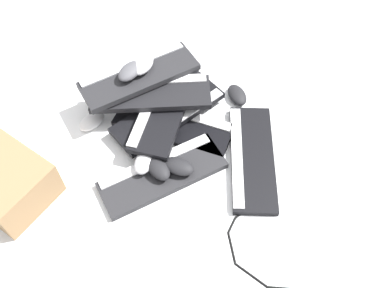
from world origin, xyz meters
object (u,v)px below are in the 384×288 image
keyboard_4 (164,107)px  keyboard_6 (139,75)px  cardboard_box (2,179)px  keyboard_3 (169,113)px  keyboard_1 (173,125)px  mouse_3 (143,64)px  mouse_6 (158,168)px  keyboard_5 (150,93)px  mouse_5 (179,166)px  mouse_1 (130,71)px  mouse_0 (237,95)px  keyboard_0 (252,158)px  mouse_2 (145,161)px  keyboard_2 (162,174)px  mouse_4 (92,121)px

keyboard_4 → keyboard_6: 0.15m
keyboard_6 → cardboard_box: bearing=-125.3°
keyboard_3 → keyboard_1: bearing=-52.6°
mouse_3 → mouse_6: bearing=33.4°
keyboard_5 → mouse_5: keyboard_5 is taller
mouse_1 → mouse_3: (0.04, 0.04, 0.00)m
mouse_0 → cardboard_box: size_ratio=0.35×
mouse_1 → keyboard_0: bearing=91.1°
keyboard_4 → mouse_5: keyboard_4 is taller
mouse_2 → mouse_3: mouse_3 is taller
keyboard_5 → keyboard_6: keyboard_6 is taller
keyboard_1 → keyboard_5: (-0.10, 0.06, 0.09)m
mouse_6 → mouse_5: bearing=-119.8°
keyboard_3 → keyboard_4: 0.03m
mouse_0 → mouse_3: (-0.35, -0.05, 0.15)m
mouse_0 → mouse_3: mouse_3 is taller
keyboard_2 → keyboard_4: bearing=101.0°
mouse_0 → mouse_1: size_ratio=1.00×
mouse_4 → mouse_5: 0.40m
keyboard_2 → mouse_1: 0.39m
keyboard_0 → mouse_3: size_ratio=4.17×
keyboard_4 → mouse_5: 0.25m
keyboard_4 → mouse_6: bearing=-81.9°
keyboard_2 → keyboard_4: (-0.05, 0.25, 0.06)m
mouse_5 → mouse_6: (-0.07, -0.02, 0.00)m
mouse_1 → mouse_6: 0.37m
keyboard_2 → mouse_4: size_ratio=3.96×
mouse_0 → mouse_6: mouse_6 is taller
mouse_0 → mouse_6: size_ratio=1.00×
keyboard_3 → mouse_3: bearing=137.3°
keyboard_0 → mouse_5: mouse_5 is taller
mouse_1 → mouse_3: 0.06m
keyboard_1 → mouse_3: 0.25m
mouse_1 → mouse_4: 0.24m
keyboard_4 → cardboard_box: size_ratio=1.45×
keyboard_4 → mouse_4: (-0.26, -0.08, -0.05)m
keyboard_0 → keyboard_1: size_ratio=1.00×
keyboard_0 → keyboard_4: 0.37m
mouse_2 → cardboard_box: bearing=119.0°
keyboard_0 → mouse_0: 0.29m
keyboard_3 → mouse_1: size_ratio=3.97×
mouse_2 → mouse_5: size_ratio=1.00×
keyboard_6 → mouse_6: (0.15, -0.33, -0.08)m
keyboard_6 → mouse_3: (0.01, 0.02, 0.04)m
mouse_2 → mouse_6: (0.05, -0.02, 0.00)m
keyboard_4 → mouse_0: bearing=31.4°
keyboard_3 → cardboard_box: cardboard_box is taller
keyboard_0 → mouse_6: 0.34m
mouse_6 → keyboard_4: bearing=-37.9°
keyboard_6 → mouse_1: bearing=-141.6°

